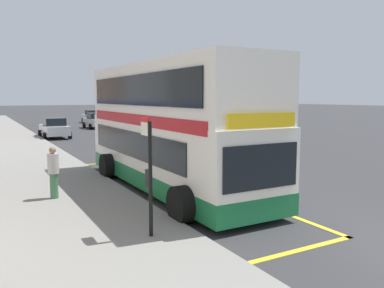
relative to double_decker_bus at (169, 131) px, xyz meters
The scene contains 9 objects.
ground_plane 24.30m from the double_decker_bus, 84.18° to the left, with size 260.00×260.00×0.00m, color #333335.
double_decker_bus is the anchor object (origin of this frame).
bus_bay_markings 2.06m from the double_decker_bus, 49.22° to the right, with size 3.16×13.04×0.01m.
bus_stop_sign 5.12m from the double_decker_bus, 120.78° to the right, with size 0.09×0.51×2.67m.
parked_car_white_kerbside 38.02m from the double_decker_bus, 79.24° to the left, with size 2.09×4.20×1.62m.
parked_car_silver_ahead 28.81m from the double_decker_bus, 79.86° to the left, with size 2.09×4.20×1.62m.
parked_car_silver_distant 20.20m from the double_decker_bus, 91.45° to the left, with size 2.09×4.20×1.62m.
parked_car_silver_behind 17.90m from the double_decker_bus, 72.60° to the left, with size 2.09×4.20×1.62m.
pedestrian_waiting_near_sign 4.08m from the double_decker_bus, behind, with size 0.34×0.34×1.61m.
Camera 1 is at (-8.38, -4.42, 3.27)m, focal length 36.29 mm.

